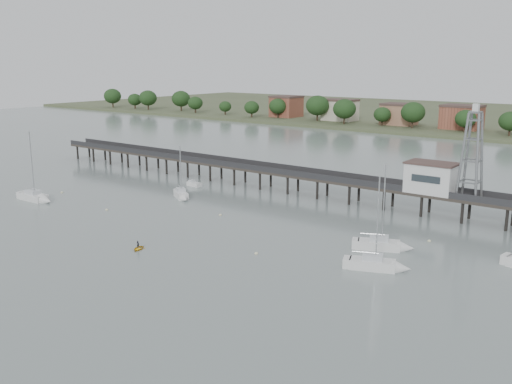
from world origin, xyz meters
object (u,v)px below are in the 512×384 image
pier (308,176)px  sailboat_b (182,196)px  sailboat_a (38,198)px  sailboat_d (382,265)px  lattice_tower (472,156)px  sailboat_c (387,246)px  yellow_dinghy (138,249)px  white_tender (194,184)px

pier → sailboat_b: 25.07m
sailboat_a → sailboat_d: 68.46m
sailboat_a → lattice_tower: bearing=25.2°
sailboat_a → sailboat_c: 66.81m
sailboat_c → yellow_dinghy: sailboat_c is taller
sailboat_d → sailboat_c: 8.40m
sailboat_a → yellow_dinghy: 37.92m
white_tender → yellow_dinghy: 42.40m
lattice_tower → sailboat_c: 24.64m
sailboat_b → pier: bearing=77.1°
pier → sailboat_c: bearing=-38.7°
sailboat_a → sailboat_b: (20.51, 18.11, 0.02)m
pier → sailboat_b: bearing=-134.4°
lattice_tower → sailboat_c: size_ratio=1.20×
pier → white_tender: (-23.78, -7.76, -3.37)m
pier → lattice_tower: 32.34m
pier → sailboat_d: (30.28, -29.83, -3.15)m
lattice_tower → white_tender: 56.83m
sailboat_d → yellow_dinghy: sailboat_d is taller
sailboat_b → yellow_dinghy: 30.55m
sailboat_b → sailboat_c: 45.02m
pier → yellow_dinghy: (-0.74, -43.36, -3.79)m
white_tender → lattice_tower: bearing=15.4°
yellow_dinghy → pier: bearing=66.9°
sailboat_d → sailboat_c: size_ratio=0.99×
lattice_tower → sailboat_c: bearing=-100.5°
sailboat_b → sailboat_d: bearing=17.3°
pier → lattice_tower: bearing=0.0°
yellow_dinghy → white_tender: bearing=100.8°
lattice_tower → white_tender: bearing=-172.0°
white_tender → sailboat_d: bearing=-14.8°
yellow_dinghy → sailboat_a: bearing=146.5°
lattice_tower → yellow_dinghy: size_ratio=6.87×
lattice_tower → sailboat_d: (-1.22, -29.83, -10.46)m
pier → sailboat_a: size_ratio=10.65×
sailboat_d → white_tender: bearing=135.8°
sailboat_b → sailboat_d: size_ratio=0.84×
sailboat_a → sailboat_d: size_ratio=1.10×
sailboat_b → sailboat_c: sailboat_c is taller
sailboat_b → yellow_dinghy: bearing=-25.4°
sailboat_b → yellow_dinghy: (16.66, -25.59, -0.66)m
pier → sailboat_a: bearing=-136.6°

